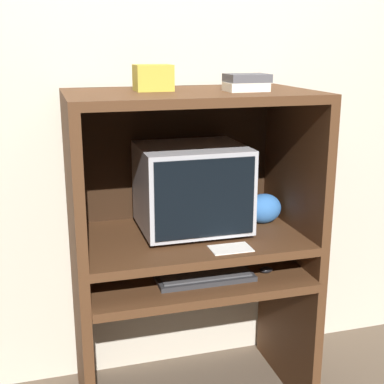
% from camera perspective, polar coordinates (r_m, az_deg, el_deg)
% --- Properties ---
extents(wall_back, '(6.00, 0.06, 2.60)m').
position_cam_1_polar(wall_back, '(2.53, -2.40, 8.74)').
color(wall_back, beige).
rests_on(wall_back, ground_plane).
extents(desk_base, '(1.00, 0.63, 0.66)m').
position_cam_1_polar(desk_base, '(2.43, 0.13, -13.55)').
color(desk_base, '#4C2D19').
rests_on(desk_base, ground_plane).
extents(desk_monitor_shelf, '(1.00, 0.60, 0.15)m').
position_cam_1_polar(desk_monitor_shelf, '(2.31, -0.13, -5.29)').
color(desk_monitor_shelf, '#4C2D19').
rests_on(desk_monitor_shelf, desk_base).
extents(hutch_upper, '(1.00, 0.60, 0.61)m').
position_cam_1_polar(hutch_upper, '(2.23, -0.38, 5.61)').
color(hutch_upper, '#4C2D19').
rests_on(hutch_upper, desk_monitor_shelf).
extents(crt_monitor, '(0.45, 0.39, 0.38)m').
position_cam_1_polar(crt_monitor, '(2.29, -0.02, 0.49)').
color(crt_monitor, '#B2B2B7').
rests_on(crt_monitor, desk_monitor_shelf).
extents(keyboard, '(0.40, 0.16, 0.03)m').
position_cam_1_polar(keyboard, '(2.23, 1.37, -9.00)').
color(keyboard, '#2D2D30').
rests_on(keyboard, desk_base).
extents(mouse, '(0.06, 0.04, 0.03)m').
position_cam_1_polar(mouse, '(2.31, 7.92, -8.22)').
color(mouse, black).
rests_on(mouse, desk_base).
extents(snack_bag, '(0.17, 0.12, 0.14)m').
position_cam_1_polar(snack_bag, '(2.45, 7.63, -1.75)').
color(snack_bag, '#336BB7').
rests_on(snack_bag, desk_monitor_shelf).
extents(book_stack, '(0.17, 0.13, 0.07)m').
position_cam_1_polar(book_stack, '(2.17, 5.83, 11.57)').
color(book_stack, beige).
rests_on(book_stack, hutch_upper).
extents(paper_card, '(0.16, 0.11, 0.00)m').
position_cam_1_polar(paper_card, '(2.15, 4.14, -6.03)').
color(paper_card, white).
rests_on(paper_card, desk_monitor_shelf).
extents(storage_box, '(0.15, 0.12, 0.10)m').
position_cam_1_polar(storage_box, '(2.18, -4.18, 12.06)').
color(storage_box, gold).
rests_on(storage_box, hutch_upper).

